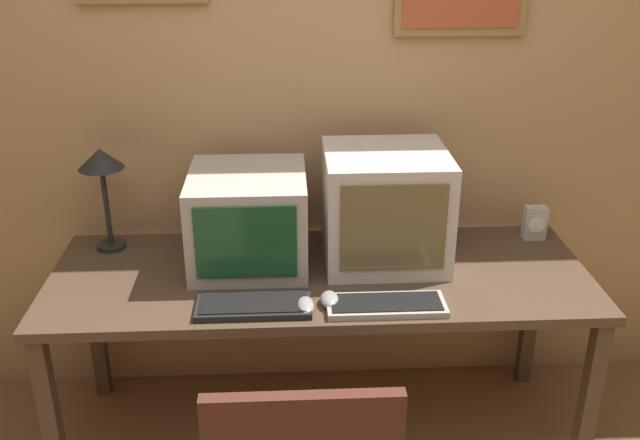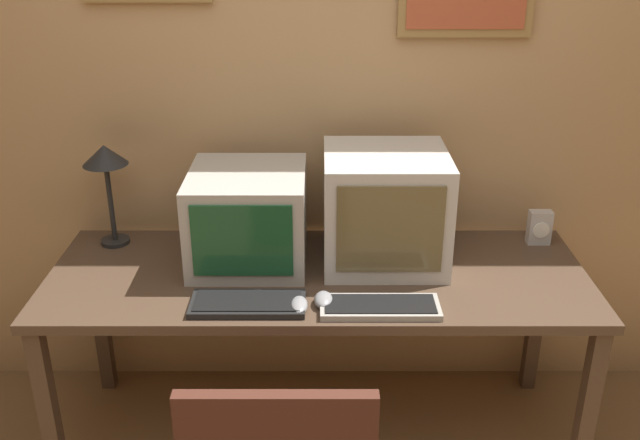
# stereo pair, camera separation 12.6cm
# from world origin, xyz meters

# --- Properties ---
(wall_back) EXTENTS (8.00, 0.08, 2.60)m
(wall_back) POSITION_xyz_m (0.00, 1.52, 1.31)
(wall_back) COLOR tan
(wall_back) RESTS_ON ground_plane
(desk) EXTENTS (1.96, 0.73, 0.74)m
(desk) POSITION_xyz_m (0.00, 1.08, 0.67)
(desk) COLOR #4C3828
(desk) RESTS_ON ground_plane
(monitor_left) EXTENTS (0.42, 0.45, 0.35)m
(monitor_left) POSITION_xyz_m (-0.26, 1.19, 0.91)
(monitor_left) COLOR #B7B2A8
(monitor_left) RESTS_ON desk
(monitor_right) EXTENTS (0.45, 0.43, 0.42)m
(monitor_right) POSITION_xyz_m (0.25, 1.19, 0.95)
(monitor_right) COLOR beige
(monitor_right) RESTS_ON desk
(keyboard_main) EXTENTS (0.38, 0.17, 0.03)m
(keyboard_main) POSITION_xyz_m (-0.23, 0.83, 0.75)
(keyboard_main) COLOR black
(keyboard_main) RESTS_ON desk
(keyboard_side) EXTENTS (0.39, 0.15, 0.03)m
(keyboard_side) POSITION_xyz_m (0.21, 0.81, 0.75)
(keyboard_side) COLOR #A8A399
(keyboard_side) RESTS_ON desk
(mouse_near_keyboard) EXTENTS (0.06, 0.10, 0.04)m
(mouse_near_keyboard) POSITION_xyz_m (0.02, 0.85, 0.76)
(mouse_near_keyboard) COLOR gray
(mouse_near_keyboard) RESTS_ON desk
(mouse_far_corner) EXTENTS (0.06, 0.11, 0.03)m
(mouse_far_corner) POSITION_xyz_m (-0.06, 0.82, 0.75)
(mouse_far_corner) COLOR gray
(mouse_far_corner) RESTS_ON desk
(desk_clock) EXTENTS (0.09, 0.05, 0.14)m
(desk_clock) POSITION_xyz_m (0.87, 1.32, 0.81)
(desk_clock) COLOR #B7B2AD
(desk_clock) RESTS_ON desk
(desk_lamp) EXTENTS (0.17, 0.17, 0.40)m
(desk_lamp) POSITION_xyz_m (-0.80, 1.33, 1.07)
(desk_lamp) COLOR black
(desk_lamp) RESTS_ON desk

